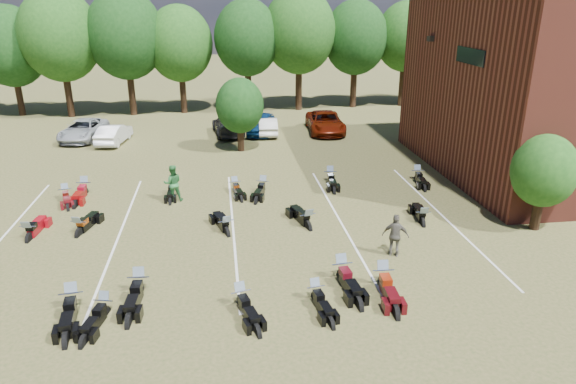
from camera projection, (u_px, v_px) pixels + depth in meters
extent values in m
plane|color=brown|center=(309.00, 253.00, 20.96)|extent=(160.00, 160.00, 0.00)
imported|color=silver|center=(114.00, 134.00, 36.63)|extent=(2.10, 4.36, 1.38)
imported|color=#9CA0A5|center=(83.00, 130.00, 37.62)|extent=(3.10, 5.48, 1.44)
imported|color=black|center=(228.00, 125.00, 38.96)|extent=(2.58, 5.27, 1.48)
imported|color=navy|center=(261.00, 124.00, 39.21)|extent=(2.82, 4.84, 1.55)
imported|color=#B9B9B4|center=(268.00, 126.00, 39.03)|extent=(1.61, 4.05, 1.31)
imported|color=#5F1405|center=(325.00, 122.00, 39.62)|extent=(2.92, 5.77, 1.56)
imported|color=#3F3E44|center=(462.00, 124.00, 39.86)|extent=(2.65, 4.65, 1.27)
imported|color=#296D34|center=(173.00, 183.00, 26.09)|extent=(1.01, 0.83, 1.91)
imported|color=#59554C|center=(395.00, 235.00, 20.47)|extent=(1.14, 0.80, 1.79)
cube|color=black|center=(430.00, 39.00, 30.60)|extent=(0.30, 0.40, 0.30)
cube|color=black|center=(470.00, 56.00, 26.16)|extent=(0.06, 3.00, 0.80)
cylinder|color=black|center=(13.00, 93.00, 44.46)|extent=(0.58, 0.58, 4.08)
ellipsoid|color=#1E4C19|center=(4.00, 42.00, 42.94)|extent=(6.00, 6.00, 6.90)
cylinder|color=black|center=(73.00, 92.00, 45.09)|extent=(0.58, 0.58, 4.08)
ellipsoid|color=#1E4C19|center=(66.00, 41.00, 43.57)|extent=(6.00, 6.00, 6.90)
cylinder|color=black|center=(132.00, 91.00, 45.72)|extent=(0.57, 0.58, 4.08)
ellipsoid|color=#1E4C19|center=(127.00, 41.00, 44.20)|extent=(6.00, 6.00, 6.90)
cylinder|color=black|center=(189.00, 89.00, 46.35)|extent=(0.57, 0.58, 4.08)
ellipsoid|color=#1E4C19|center=(185.00, 40.00, 44.83)|extent=(6.00, 6.00, 6.90)
cylinder|color=black|center=(244.00, 88.00, 46.98)|extent=(0.58, 0.58, 4.08)
ellipsoid|color=#1E4C19|center=(243.00, 39.00, 45.46)|extent=(6.00, 6.00, 6.90)
cylinder|color=black|center=(298.00, 87.00, 47.61)|extent=(0.57, 0.58, 4.08)
ellipsoid|color=#1E4C19|center=(298.00, 39.00, 46.09)|extent=(6.00, 6.00, 6.90)
cylinder|color=black|center=(350.00, 86.00, 48.24)|extent=(0.57, 0.58, 4.08)
ellipsoid|color=#1E4C19|center=(352.00, 38.00, 46.72)|extent=(6.00, 6.00, 6.90)
cylinder|color=black|center=(401.00, 85.00, 48.87)|extent=(0.57, 0.58, 4.08)
ellipsoid|color=#1E4C19|center=(405.00, 38.00, 47.35)|extent=(6.00, 6.00, 6.90)
cylinder|color=black|center=(451.00, 84.00, 49.50)|extent=(0.58, 0.58, 4.08)
ellipsoid|color=#1E4C19|center=(456.00, 37.00, 47.98)|extent=(6.00, 6.00, 6.90)
cylinder|color=black|center=(500.00, 82.00, 50.13)|extent=(0.58, 0.58, 4.08)
ellipsoid|color=#1E4C19|center=(506.00, 37.00, 48.61)|extent=(6.00, 6.00, 6.90)
cylinder|color=black|center=(537.00, 211.00, 22.91)|extent=(0.24, 0.24, 1.71)
sphere|color=#1E4C19|center=(544.00, 171.00, 22.23)|extent=(2.80, 2.80, 2.80)
cylinder|color=black|center=(241.00, 137.00, 34.73)|extent=(0.24, 0.24, 1.90)
sphere|color=#1E4C19|center=(240.00, 106.00, 33.97)|extent=(3.20, 3.20, 3.20)
cube|color=silver|center=(0.00, 240.00, 22.10)|extent=(0.10, 14.00, 0.01)
cube|color=silver|center=(120.00, 233.00, 22.73)|extent=(0.10, 14.00, 0.01)
cube|color=silver|center=(233.00, 227.00, 23.36)|extent=(0.10, 14.00, 0.01)
cube|color=silver|center=(340.00, 221.00, 23.99)|extent=(0.10, 14.00, 0.01)
cube|color=silver|center=(442.00, 215.00, 24.62)|extent=(0.10, 14.00, 0.01)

